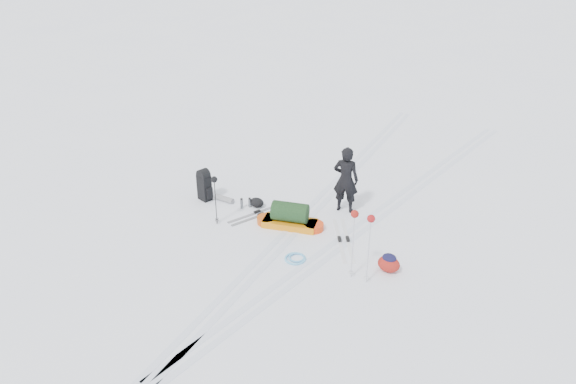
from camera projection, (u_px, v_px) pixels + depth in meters
name	position (u px, v px, depth m)	size (l,w,h in m)	color
ground	(288.00, 235.00, 12.63)	(200.00, 200.00, 0.00)	white
ski_tracks	(330.00, 225.00, 13.01)	(3.38, 17.97, 0.01)	silver
skier	(346.00, 180.00, 13.24)	(0.61, 0.40, 1.66)	black
pulk_sled	(290.00, 217.00, 12.85)	(1.64, 0.87, 0.61)	orange
expedition_rucksack	(207.00, 186.00, 13.92)	(0.93, 0.39, 0.84)	black
ski_poles_black	(215.00, 185.00, 12.63)	(0.15, 0.15, 1.21)	black
ski_poles_silver	(362.00, 224.00, 10.57)	(0.49, 0.16, 1.53)	silver
touring_skis_grey	(259.00, 214.00, 13.44)	(0.86, 1.60, 0.06)	gray
touring_skis_white	(344.00, 240.00, 12.41)	(1.23, 1.66, 0.07)	silver
rope_coil	(296.00, 258.00, 11.76)	(0.51, 0.51, 0.05)	#5FB8E7
small_daypack	(389.00, 263.00, 11.32)	(0.58, 0.54, 0.40)	maroon
thermos_pair	(246.00, 203.00, 13.68)	(0.21, 0.22, 0.27)	slate
stuff_sack	(257.00, 202.00, 13.73)	(0.38, 0.30, 0.23)	black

